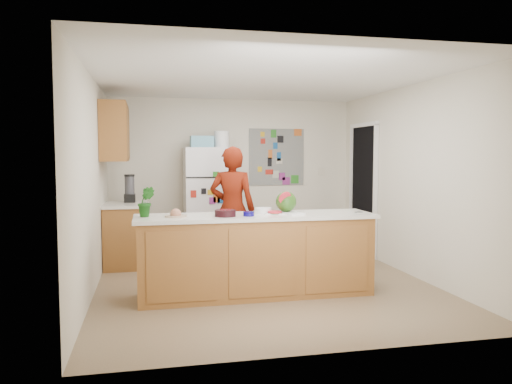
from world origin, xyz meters
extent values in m
cube|color=brown|center=(0.00, 0.00, -0.01)|extent=(4.00, 4.50, 0.02)
cube|color=beige|center=(0.00, 2.26, 1.25)|extent=(4.00, 0.02, 2.50)
cube|color=beige|center=(-2.01, 0.00, 1.25)|extent=(0.02, 4.50, 2.50)
cube|color=beige|center=(2.01, 0.00, 1.25)|extent=(0.02, 4.50, 2.50)
cube|color=white|center=(0.00, 0.00, 2.51)|extent=(4.00, 4.50, 0.02)
cube|color=black|center=(1.99, 1.45, 1.02)|extent=(0.03, 0.85, 2.04)
cube|color=brown|center=(-0.20, -0.50, 0.44)|extent=(2.60, 0.62, 0.88)
cube|color=silver|center=(-0.20, -0.50, 0.90)|extent=(2.68, 0.70, 0.04)
cube|color=brown|center=(-1.69, 1.35, 0.43)|extent=(0.60, 0.80, 0.86)
cube|color=silver|center=(-1.69, 1.35, 0.88)|extent=(0.64, 0.84, 0.04)
cube|color=brown|center=(-1.82, 1.30, 1.90)|extent=(0.35, 1.00, 0.80)
cube|color=silver|center=(-0.45, 1.88, 0.85)|extent=(0.75, 0.70, 1.70)
cube|color=#5999B2|center=(-0.55, 1.88, 1.79)|extent=(0.35, 0.28, 0.18)
cube|color=slate|center=(0.75, 2.24, 1.55)|extent=(0.95, 0.01, 0.95)
imported|color=#5E1407|center=(-0.26, 0.71, 0.85)|extent=(0.72, 0.59, 1.70)
cylinder|color=black|center=(-1.64, 1.50, 1.09)|extent=(0.14, 0.14, 0.38)
cube|color=silver|center=(0.11, -0.45, 0.93)|extent=(0.42, 0.35, 0.01)
sphere|color=#2C5013|center=(0.17, -0.43, 1.05)|extent=(0.24, 0.24, 0.24)
cylinder|color=red|center=(0.02, -0.50, 0.94)|extent=(0.15, 0.15, 0.02)
cylinder|color=black|center=(-0.56, -0.60, 0.96)|extent=(0.29, 0.29, 0.07)
cylinder|color=white|center=(-0.09, -0.37, 0.95)|extent=(0.24, 0.24, 0.06)
cylinder|color=#0B0656|center=(-0.31, -0.62, 0.95)|extent=(0.14, 0.14, 0.05)
cylinder|color=#AFA98A|center=(-1.09, -0.53, 0.93)|extent=(0.30, 0.30, 0.02)
cube|color=silver|center=(0.22, -0.59, 0.93)|extent=(0.24, 0.23, 0.02)
cube|color=gray|center=(1.00, -0.58, 0.93)|extent=(0.11, 0.08, 0.01)
imported|color=#18450E|center=(-1.40, -0.45, 1.08)|extent=(0.19, 0.16, 0.33)
camera|label=1|loc=(-1.37, -5.92, 1.59)|focal=35.00mm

